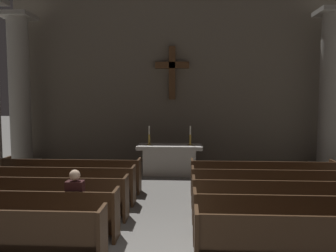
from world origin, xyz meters
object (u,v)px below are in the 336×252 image
pew_left_row_3 (40,197)px  pew_left_row_4 (58,185)px  pew_right_row_4 (271,188)px  pew_left_row_5 (72,175)px  pew_right_row_5 (262,177)px  altar (170,159)px  pew_left_row_2 (16,213)px  lone_worshipper (77,202)px  pew_right_row_3 (284,201)px  pew_right_row_1 (323,243)px  pew_right_row_2 (300,218)px  candlestick_left (149,139)px  column_right_fourth (331,93)px  column_left_fourth (20,93)px  candlestick_right (190,139)px

pew_left_row_3 → pew_left_row_4: bearing=90.0°
pew_right_row_4 → pew_left_row_5: bearing=168.9°
pew_left_row_5 → pew_right_row_5: (5.21, 0.00, 0.00)m
pew_right_row_4 → altar: 4.23m
pew_left_row_2 → lone_worshipper: 1.16m
pew_right_row_3 → pew_left_row_5: bearing=158.6°
pew_left_row_4 → altar: size_ratio=1.74×
pew_right_row_4 → pew_right_row_5: size_ratio=1.00×
pew_right_row_3 → pew_left_row_3: bearing=180.0°
pew_right_row_1 → pew_left_row_3: bearing=158.6°
pew_right_row_2 → pew_right_row_5: same height
candlestick_left → pew_right_row_1: bearing=-62.6°
pew_left_row_5 → pew_right_row_5: size_ratio=1.00×
altar → pew_left_row_2: bearing=-115.9°
pew_right_row_2 → column_right_fourth: 7.59m
pew_left_row_4 → column_left_fourth: 5.94m
pew_left_row_3 → pew_left_row_4: (0.00, 1.02, 0.00)m
pew_left_row_3 → candlestick_right: candlestick_right is taller
pew_left_row_4 → pew_right_row_4: bearing=0.0°
pew_left_row_3 → pew_right_row_5: bearing=21.4°
pew_right_row_1 → pew_left_row_2: bearing=168.9°
pew_left_row_3 → candlestick_right: bearing=52.8°
pew_right_row_1 → column_right_fourth: bearing=67.4°
pew_right_row_2 → altar: (-2.61, 5.37, 0.06)m
pew_left_row_3 → column_left_fourth: bearing=119.8°
pew_right_row_4 → altar: (-2.61, 3.33, 0.06)m
column_right_fourth → candlestick_left: size_ratio=8.86×
pew_left_row_3 → column_left_fourth: 6.74m
altar → pew_right_row_3: bearing=-59.1°
column_right_fourth → lone_worshipper: 9.92m
pew_left_row_3 → lone_worshipper: (1.14, -0.98, 0.22)m
pew_right_row_5 → pew_left_row_2: bearing=-149.6°
pew_right_row_2 → lone_worshipper: lone_worshipper is taller
pew_left_row_4 → column_right_fourth: size_ratio=0.67×
pew_right_row_3 → pew_right_row_5: (0.00, 2.04, 0.00)m
pew_right_row_5 → altar: 3.48m
pew_right_row_1 → pew_right_row_3: same height
pew_right_row_5 → column_right_fourth: 5.21m
pew_right_row_3 → candlestick_right: bearing=113.7°
pew_right_row_4 → candlestick_left: size_ratio=5.91×
column_right_fourth → altar: size_ratio=2.61×
pew_left_row_2 → pew_right_row_5: (5.21, 3.06, 0.00)m
pew_left_row_3 → pew_right_row_2: bearing=-11.1°
column_left_fourth → candlestick_right: bearing=-10.1°
pew_right_row_1 → pew_right_row_4: size_ratio=1.00×
pew_left_row_2 → candlestick_left: size_ratio=5.91×
pew_left_row_4 → column_left_fourth: size_ratio=0.67×
column_left_fourth → pew_left_row_4: bearing=-54.9°
pew_left_row_4 → pew_left_row_5: bearing=90.0°
pew_right_row_3 → pew_right_row_4: bearing=90.0°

